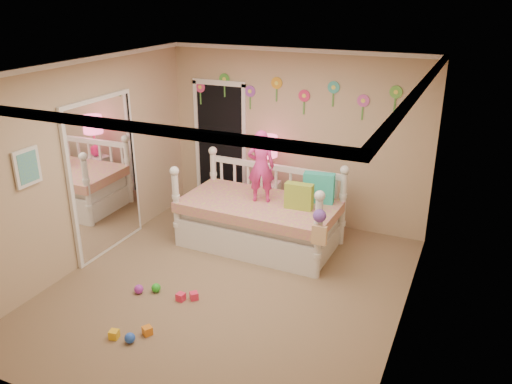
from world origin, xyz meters
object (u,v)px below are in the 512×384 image
at_px(child, 261,166).
at_px(nightstand, 266,202).
at_px(daybed, 260,206).
at_px(table_lamp, 266,152).

distance_m(child, nightstand, 1.10).
xyz_separation_m(daybed, nightstand, (-0.21, 0.72, -0.26)).
bearing_deg(child, daybed, 52.89).
distance_m(daybed, table_lamp, 0.92).
bearing_deg(daybed, nightstand, 107.72).
bearing_deg(table_lamp, child, -72.86).
xyz_separation_m(daybed, child, (0.01, 0.02, 0.57)).
relative_size(child, table_lamp, 1.40).
bearing_deg(daybed, child, 72.68).
relative_size(daybed, nightstand, 3.30).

